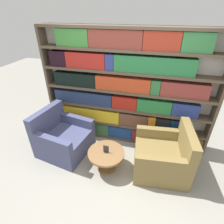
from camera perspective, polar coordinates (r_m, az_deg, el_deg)
name	(u,v)px	position (r m, az deg, el deg)	size (l,w,h in m)	color
ground_plane	(109,183)	(3.18, -1.06, -22.29)	(14.00, 14.00, 0.00)	gray
bookshelf	(126,91)	(3.46, 4.44, 6.88)	(3.32, 0.30, 2.30)	silver
armchair_left	(63,138)	(3.67, -15.71, -8.26)	(1.03, 1.01, 0.89)	#42476B
armchair_right	(163,157)	(3.29, 16.33, -13.81)	(0.98, 0.96, 0.89)	olive
coffee_table	(106,157)	(3.19, -1.90, -14.34)	(0.64, 0.64, 0.38)	brown
table_sign	(106,149)	(3.08, -1.96, -12.13)	(0.10, 0.06, 0.14)	black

